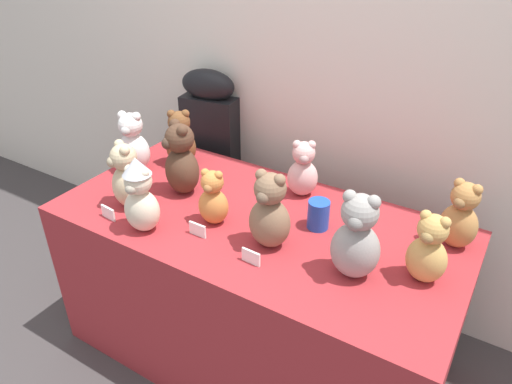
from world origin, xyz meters
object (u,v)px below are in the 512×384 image
Objects in this scene: teddy_bear_cocoa at (181,161)px; teddy_bear_sand at (126,177)px; teddy_bear_mocha at (270,212)px; teddy_bear_chestnut at (180,140)px; teddy_bear_blush at (303,170)px; teddy_bear_ash at (356,239)px; teddy_bear_snow at (133,144)px; teddy_bear_honey at (428,250)px; teddy_bear_caramel at (460,217)px; instrument_case at (212,168)px; teddy_bear_ginger at (213,199)px; teddy_bear_cream at (140,196)px; party_cup_blue at (318,214)px; display_table at (256,290)px.

teddy_bear_cocoa reaches higher than teddy_bear_sand.
teddy_bear_mocha reaches higher than teddy_bear_chestnut.
teddy_bear_ash is at bearing -72.63° from teddy_bear_blush.
teddy_bear_mocha is 0.81m from teddy_bear_snow.
teddy_bear_caramel reaches higher than teddy_bear_honey.
teddy_bear_caramel is 0.92× the size of teddy_bear_snow.
instrument_case is at bearing 125.53° from teddy_bear_sand.
teddy_bear_snow is (-1.30, 0.07, 0.01)m from teddy_bear_honey.
teddy_bear_sand is at bearing -89.12° from instrument_case.
teddy_bear_ginger is 0.26m from teddy_bear_cream.
teddy_bear_chestnut is 0.90× the size of teddy_bear_cream.
teddy_bear_snow is 2.52× the size of party_cup_blue.
teddy_bear_snow is at bearing 175.03° from display_table.
party_cup_blue is (-0.45, -0.15, -0.06)m from teddy_bear_caramel.
teddy_bear_ginger is at bearing -33.87° from teddy_bear_snow.
teddy_bear_ash is (0.79, -0.13, -0.00)m from teddy_bear_cocoa.
display_table is 0.65m from teddy_bear_cream.
teddy_bear_caramel is at bearing 19.04° from teddy_bear_cream.
teddy_bear_ash is at bearing -111.98° from teddy_bear_caramel.
teddy_bear_honey is 2.24× the size of party_cup_blue.
instrument_case is 4.43× the size of teddy_bear_blush.
teddy_bear_honey is (0.56, -0.27, 0.00)m from teddy_bear_blush.
instrument_case is 0.55m from teddy_bear_snow.
instrument_case reaches higher than teddy_bear_snow.
teddy_bear_snow reaches higher than party_cup_blue.
teddy_bear_caramel is (1.26, -0.29, 0.29)m from instrument_case.
display_table is 0.54m from teddy_bear_blush.
teddy_bear_sand is at bearing -116.39° from teddy_bear_chestnut.
teddy_bear_caramel is (0.99, 0.50, -0.02)m from teddy_bear_cream.
teddy_bear_mocha is 0.46m from teddy_bear_cream.
teddy_bear_sand is 0.39m from teddy_bear_chestnut.
instrument_case reaches higher than teddy_bear_ash.
teddy_bear_mocha is at bearing 12.36° from teddy_bear_cream.
instrument_case is 9.72× the size of party_cup_blue.
teddy_bear_caramel is at bearing -30.59° from teddy_bear_blush.
teddy_bear_honey is at bearing -5.45° from teddy_bear_ginger.
teddy_bear_honey is at bearing -86.54° from teddy_bear_caramel.
teddy_bear_sand is (-0.54, -0.43, 0.01)m from teddy_bear_blush.
teddy_bear_cocoa is 0.25m from teddy_bear_chestnut.
teddy_bear_mocha is at bearing -117.89° from party_cup_blue.
party_cup_blue is (0.34, 0.17, -0.05)m from teddy_bear_ginger.
teddy_bear_caramel is 0.48m from party_cup_blue.
teddy_bear_ginger reaches higher than party_cup_blue.
teddy_bear_ginger is 0.80× the size of teddy_bear_snow.
teddy_bear_cream is (0.21, -0.48, 0.02)m from teddy_bear_chestnut.
teddy_bear_cream is (-0.74, -0.16, 0.00)m from teddy_bear_ash.
teddy_bear_ginger reaches higher than display_table.
teddy_bear_blush is at bearing 46.62° from teddy_bear_cream.
teddy_bear_honey is (1.21, -0.52, 0.29)m from instrument_case.
teddy_bear_cream is (-0.94, -0.26, 0.03)m from teddy_bear_honey.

